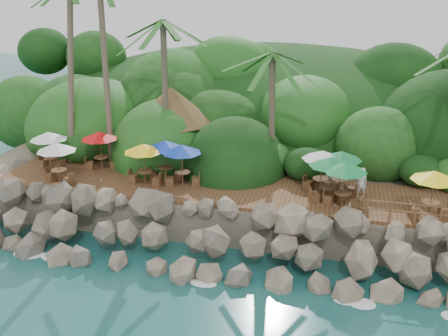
# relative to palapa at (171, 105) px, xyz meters

# --- Properties ---
(ground) EXTENTS (140.00, 140.00, 0.00)m
(ground) POSITION_rel_palapa_xyz_m (4.33, -10.03, -5.79)
(ground) COLOR #19514F
(ground) RESTS_ON ground
(land_base) EXTENTS (32.00, 25.20, 2.10)m
(land_base) POSITION_rel_palapa_xyz_m (4.33, 5.97, -4.74)
(land_base) COLOR gray
(land_base) RESTS_ON ground
(jungle_hill) EXTENTS (44.80, 28.00, 15.40)m
(jungle_hill) POSITION_rel_palapa_xyz_m (4.33, 13.47, -5.79)
(jungle_hill) COLOR #143811
(jungle_hill) RESTS_ON ground
(seawall) EXTENTS (29.00, 4.00, 2.30)m
(seawall) POSITION_rel_palapa_xyz_m (4.33, -8.03, -4.64)
(seawall) COLOR gray
(seawall) RESTS_ON ground
(terrace) EXTENTS (26.00, 5.00, 0.20)m
(terrace) POSITION_rel_palapa_xyz_m (4.33, -4.03, -3.59)
(terrace) COLOR brown
(terrace) RESTS_ON land_base
(jungle_foliage) EXTENTS (44.00, 16.00, 12.00)m
(jungle_foliage) POSITION_rel_palapa_xyz_m (4.33, 4.97, -5.79)
(jungle_foliage) COLOR #143811
(jungle_foliage) RESTS_ON ground
(foam_line) EXTENTS (25.20, 0.80, 0.06)m
(foam_line) POSITION_rel_palapa_xyz_m (4.33, -9.73, -5.76)
(foam_line) COLOR white
(foam_line) RESTS_ON ground
(palms) EXTENTS (29.31, 6.27, 12.43)m
(palms) POSITION_rel_palapa_xyz_m (5.09, -1.25, 5.86)
(palms) COLOR brown
(palms) RESTS_ON ground
(palapa) EXTENTS (5.21, 5.21, 4.60)m
(palapa) POSITION_rel_palapa_xyz_m (0.00, 0.00, 0.00)
(palapa) COLOR brown
(palapa) RESTS_ON ground
(dining_clusters) EXTENTS (23.31, 4.80, 2.36)m
(dining_clusters) POSITION_rel_palapa_xyz_m (3.97, -4.33, -1.53)
(dining_clusters) COLOR brown
(dining_clusters) RESTS_ON terrace
(railing) EXTENTS (7.20, 0.10, 1.00)m
(railing) POSITION_rel_palapa_xyz_m (15.10, -6.38, -2.88)
(railing) COLOR brown
(railing) RESTS_ON terrace
(waiter) EXTENTS (0.66, 0.49, 1.67)m
(waiter) POSITION_rel_palapa_xyz_m (11.59, -3.84, -2.66)
(waiter) COLOR silver
(waiter) RESTS_ON terrace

